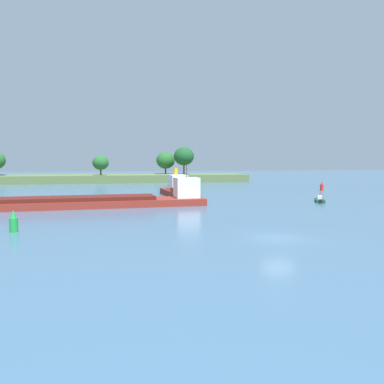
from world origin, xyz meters
The scene contains 7 objects.
ground_plane centered at (0.00, 0.00, 0.00)m, with size 400.00×400.00×0.00m, color #3D607F.
treeline_island centered at (-21.00, 84.86, 2.24)m, with size 94.47×16.21×10.12m.
cargo_barge centered at (-16.99, 23.93, 0.80)m, with size 35.92×7.06×5.52m.
fishing_skiff centered at (17.32, 23.15, 0.26)m, with size 2.72×3.90×0.95m.
tugboat centered at (-1.26, 37.53, 1.21)m, with size 4.95×11.40×4.83m.
channel_buoy_red centered at (29.78, 43.40, 0.81)m, with size 0.70×0.70×1.90m.
channel_buoy_green centered at (-20.93, 7.12, 0.81)m, with size 0.70×0.70×1.90m.
Camera 1 is at (-12.88, -27.44, 6.02)m, focal length 35.71 mm.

